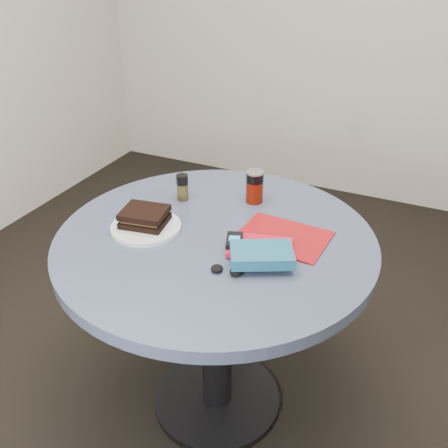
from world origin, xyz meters
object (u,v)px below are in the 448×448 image
at_px(novel, 262,255).
at_px(headphones, 226,270).
at_px(pepper_grinder, 183,187).
at_px(magazine, 283,237).
at_px(table, 216,278).
at_px(mp3_player, 234,240).
at_px(soda_can, 255,187).
at_px(plate, 146,227).
at_px(sandwich, 145,217).
at_px(red_book, 260,248).

height_order(novel, headphones, novel).
height_order(pepper_grinder, magazine, pepper_grinder).
xyz_separation_m(table, novel, (0.19, -0.09, 0.20)).
relative_size(table, mp3_player, 10.56).
bearing_deg(soda_can, plate, -126.94).
relative_size(sandwich, soda_can, 1.36).
bearing_deg(novel, mp3_player, 127.79).
height_order(table, magazine, magazine).
relative_size(magazine, red_book, 1.45).
bearing_deg(table, pepper_grinder, 140.54).
bearing_deg(sandwich, plate, -50.06).
xyz_separation_m(plate, mp3_player, (0.30, 0.02, 0.02)).
bearing_deg(mp3_player, red_book, 12.68).
height_order(red_book, headphones, same).
relative_size(sandwich, novel, 0.89).
relative_size(soda_can, red_book, 0.62).
relative_size(red_book, novel, 1.06).
bearing_deg(pepper_grinder, soda_can, 21.35).
xyz_separation_m(pepper_grinder, mp3_player, (0.29, -0.21, -0.02)).
relative_size(pepper_grinder, red_book, 0.51).
distance_m(plate, magazine, 0.43).
bearing_deg(mp3_player, novel, -25.81).
xyz_separation_m(table, red_book, (0.16, -0.02, 0.18)).
xyz_separation_m(pepper_grinder, magazine, (0.41, -0.09, -0.05)).
distance_m(sandwich, headphones, 0.36).
bearing_deg(headphones, red_book, 72.78).
xyz_separation_m(plate, magazine, (0.41, 0.14, -0.00)).
relative_size(table, soda_can, 8.74).
height_order(table, sandwich, sandwich).
relative_size(table, magazine, 3.70).
bearing_deg(novel, red_book, 87.66).
bearing_deg(soda_can, headphones, -78.22).
height_order(magazine, red_book, red_book).
relative_size(soda_can, pepper_grinder, 1.22).
bearing_deg(plate, novel, -4.73).
height_order(soda_can, pepper_grinder, soda_can).
height_order(table, mp3_player, mp3_player).
xyz_separation_m(sandwich, mp3_player, (0.31, 0.01, -0.01)).
distance_m(pepper_grinder, red_book, 0.42).
xyz_separation_m(magazine, mp3_player, (-0.11, -0.12, 0.02)).
height_order(sandwich, mp3_player, sandwich).
xyz_separation_m(sandwich, headphones, (0.34, -0.12, -0.03)).
bearing_deg(table, plate, -165.43).
bearing_deg(plate, pepper_grinder, 88.18).
bearing_deg(sandwich, novel, -5.99).
bearing_deg(soda_can, magazine, -47.09).
bearing_deg(sandwich, magazine, 16.76).
bearing_deg(plate, magazine, 18.32).
bearing_deg(mp3_player, headphones, -76.12).
xyz_separation_m(magazine, red_book, (-0.04, -0.10, 0.01)).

